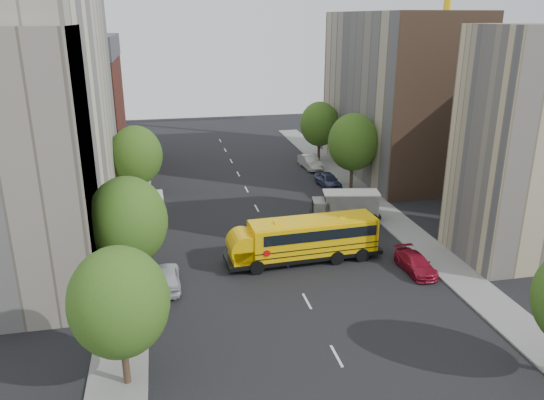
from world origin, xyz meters
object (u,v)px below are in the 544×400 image
object	(u,v)px
parked_car_1	(154,198)
parked_car_4	(328,180)
safari_truck	(346,205)
street_tree_4	(353,142)
school_bus	(303,238)
parked_car_3	(416,263)
street_tree_0	(119,302)
street_tree_2	(136,155)
parked_car_0	(167,277)
street_tree_1	(128,221)
street_tree_5	(320,124)
parked_car_5	(310,162)

from	to	relation	value
parked_car_1	parked_car_4	bearing A→B (deg)	-174.83
safari_truck	street_tree_4	bearing A→B (deg)	77.87
school_bus	parked_car_3	xyz separation A→B (m)	(7.54, -3.40, -1.23)
street_tree_0	street_tree_4	bearing A→B (deg)	51.84
street_tree_0	safari_truck	world-z (taller)	street_tree_0
street_tree_2	school_bus	bearing A→B (deg)	-52.73
school_bus	parked_car_1	bearing A→B (deg)	122.84
parked_car_0	parked_car_1	distance (m)	17.09
street_tree_0	parked_car_1	size ratio (longest dim) A/B	1.54
parked_car_0	parked_car_3	xyz separation A→B (m)	(17.60, -1.30, -0.13)
street_tree_4	parked_car_0	distance (m)	27.24
street_tree_1	parked_car_3	xyz separation A→B (m)	(19.80, -1.50, -4.32)
street_tree_4	school_bus	xyz separation A→B (m)	(-9.74, -16.11, -3.21)
street_tree_2	street_tree_4	distance (m)	22.00
parked_car_3	street_tree_2	bearing A→B (deg)	133.96
street_tree_1	street_tree_5	distance (m)	37.20
parked_car_0	parked_car_4	size ratio (longest dim) A/B	1.00
street_tree_5	parked_car_5	world-z (taller)	street_tree_5
street_tree_4	parked_car_0	bearing A→B (deg)	-137.41
parked_car_0	parked_car_5	size ratio (longest dim) A/B	0.93
parked_car_0	safari_truck	bearing A→B (deg)	-149.30
street_tree_1	street_tree_4	size ratio (longest dim) A/B	0.98
street_tree_5	parked_car_0	distance (m)	36.32
street_tree_1	street_tree_2	world-z (taller)	street_tree_1
street_tree_5	street_tree_0	bearing A→B (deg)	-118.81
school_bus	parked_car_5	bearing A→B (deg)	69.70
street_tree_4	street_tree_5	distance (m)	12.01
parked_car_5	parked_car_4	bearing A→B (deg)	-95.40
school_bus	parked_car_5	world-z (taller)	school_bus
school_bus	street_tree_5	bearing A→B (deg)	67.79
street_tree_0	safari_truck	distance (m)	26.86
street_tree_4	street_tree_5	xyz separation A→B (m)	(-0.00, 12.00, -0.37)
street_tree_1	street_tree_4	bearing A→B (deg)	39.29
safari_truck	parked_car_1	distance (m)	18.52
street_tree_2	parked_car_4	world-z (taller)	street_tree_2
parked_car_0	street_tree_4	bearing A→B (deg)	-137.38
parked_car_4	parked_car_0	bearing A→B (deg)	-137.63
parked_car_0	street_tree_5	bearing A→B (deg)	-123.22
street_tree_1	street_tree_5	xyz separation A→B (m)	(22.00, 30.00, -0.25)
street_tree_1	safari_truck	xyz separation A→B (m)	(18.32, 9.36, -3.55)
street_tree_2	parked_car_3	distance (m)	28.11
street_tree_2	parked_car_1	world-z (taller)	street_tree_2
street_tree_1	street_tree_2	distance (m)	18.00
street_tree_4	parked_car_5	world-z (taller)	street_tree_4
street_tree_5	parked_car_3	world-z (taller)	street_tree_5
street_tree_1	safari_truck	size ratio (longest dim) A/B	1.22
street_tree_5	safari_truck	world-z (taller)	street_tree_5
street_tree_0	school_bus	bearing A→B (deg)	44.13
street_tree_2	parked_car_0	size ratio (longest dim) A/B	1.71
street_tree_2	parked_car_4	bearing A→B (deg)	3.22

